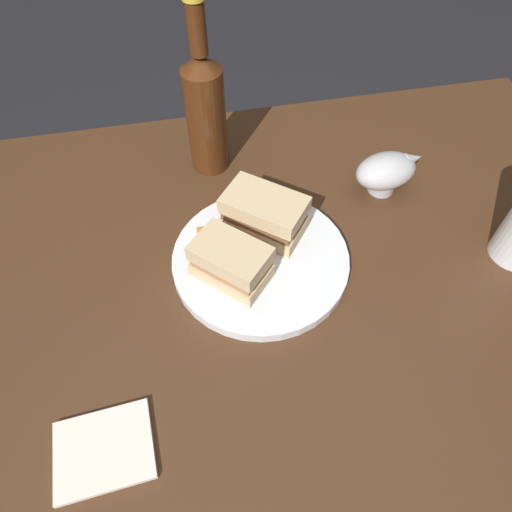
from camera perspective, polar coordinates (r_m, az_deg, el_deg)
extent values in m
plane|color=black|center=(1.32, -0.31, -20.48)|extent=(6.00, 6.00, 0.00)
cube|color=#422816|center=(0.98, -0.41, -14.44)|extent=(1.30, 0.79, 0.73)
cylinder|color=white|center=(0.66, 0.59, -0.45)|extent=(0.26, 0.26, 0.02)
cube|color=#CCB284|center=(0.68, 1.04, 4.24)|extent=(0.14, 0.13, 0.02)
cube|color=brown|center=(0.66, 1.07, 5.39)|extent=(0.13, 0.12, 0.02)
cube|color=#CCB284|center=(0.65, 1.10, 6.59)|extent=(0.14, 0.13, 0.02)
cube|color=#CCB284|center=(0.62, -3.13, -1.84)|extent=(0.12, 0.12, 0.02)
cube|color=#B27A4C|center=(0.61, -3.21, -0.81)|extent=(0.11, 0.11, 0.01)
cube|color=#CCB284|center=(0.59, -3.30, 0.28)|extent=(0.12, 0.12, 0.02)
cube|color=gold|center=(0.66, -4.62, 1.74)|extent=(0.04, 0.05, 0.02)
cube|color=#AD702D|center=(0.67, -6.73, 2.20)|extent=(0.02, 0.04, 0.01)
cube|color=#AD702D|center=(0.65, -5.36, 0.14)|extent=(0.04, 0.04, 0.02)
cube|color=#AD702D|center=(0.66, -2.08, 2.08)|extent=(0.05, 0.05, 0.02)
cube|color=#B77F33|center=(0.67, -0.32, 3.78)|extent=(0.04, 0.02, 0.02)
cube|color=#AD702D|center=(0.66, -5.89, 1.46)|extent=(0.04, 0.02, 0.01)
cylinder|color=#B7B7BC|center=(0.79, 15.77, 8.69)|extent=(0.04, 0.04, 0.02)
ellipsoid|color=#B7B7BC|center=(0.77, 16.32, 10.45)|extent=(0.11, 0.08, 0.05)
ellipsoid|color=#381E0F|center=(0.77, 16.43, 10.82)|extent=(0.09, 0.07, 0.02)
cone|color=#B7B7BC|center=(0.79, 19.58, 11.69)|extent=(0.03, 0.03, 0.02)
cylinder|color=#47230F|center=(0.76, -6.37, 16.79)|extent=(0.06, 0.06, 0.18)
cone|color=#47230F|center=(0.71, -7.17, 23.46)|extent=(0.06, 0.06, 0.02)
cylinder|color=#47230F|center=(0.69, -7.63, 27.02)|extent=(0.03, 0.03, 0.07)
cube|color=silver|center=(0.58, -18.93, -22.48)|extent=(0.12, 0.10, 0.01)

